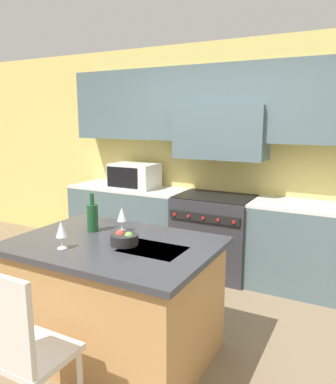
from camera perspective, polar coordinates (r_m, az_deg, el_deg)
The scene contains 11 objects.
ground_plane at distance 3.30m, azimuth -4.35°, elevation -22.14°, with size 10.00×10.00×0.00m, color #7A664C.
back_cabinetry at distance 4.51m, azimuth 8.63°, elevation 8.52°, with size 10.00×0.46×2.70m.
back_counter at distance 4.48m, azimuth 7.16°, elevation -6.40°, with size 3.97×0.62×0.93m.
range_stove at distance 4.46m, azimuth 7.06°, elevation -6.47°, with size 0.88×0.70×0.93m.
microwave at distance 4.83m, azimuth -5.12°, elevation 2.50°, with size 0.58×0.42×0.31m.
kitchen_island at distance 3.01m, azimuth -8.11°, elevation -15.64°, with size 1.52×1.07×0.91m.
island_chair at distance 2.39m, azimuth -21.35°, elevation -21.02°, with size 0.42×0.40×1.02m.
wine_bottle at distance 3.09m, azimuth -11.43°, elevation -3.74°, with size 0.09×0.09×0.32m.
wine_glass_near at distance 2.73m, azimuth -15.96°, elevation -5.59°, with size 0.08×0.08×0.20m.
wine_glass_far at distance 3.05m, azimuth -7.05°, elevation -3.49°, with size 0.08×0.08×0.20m.
fruit_bowl at distance 2.76m, azimuth -6.68°, elevation -7.08°, with size 0.20×0.20×0.10m.
Camera 1 is at (1.49, -2.32, 1.81)m, focal length 35.00 mm.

